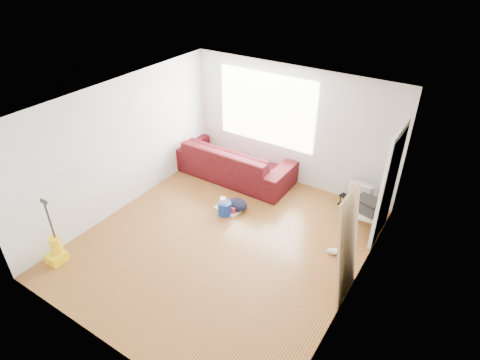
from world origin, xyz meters
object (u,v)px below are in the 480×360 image
Objects in this scene: bucket at (225,214)px; vacuum at (56,250)px; cleaning_tray at (231,206)px; tv_stand at (358,204)px; backpack at (238,209)px; sofa at (233,176)px; side_table at (365,214)px.

bucket is 3.00m from vacuum.
cleaning_tray is 0.45× the size of vacuum.
vacuum reaches higher than tv_stand.
bucket reaches higher than backpack.
tv_stand is (2.72, 0.27, 0.13)m from sofa.
tv_stand is 2.59m from bucket.
sofa is 1.23m from cleaning_tray.
side_table is 0.49× the size of vacuum.
bucket is at bearing -158.03° from side_table.
bucket is (-2.08, -1.53, -0.13)m from tv_stand.
backpack is at bearing 18.93° from cleaning_tray.
side_table is 1.43× the size of backpack.
backpack is (0.13, 0.25, 0.00)m from bucket.
cleaning_tray is 0.15m from backpack.
sofa is at bearing 121.46° from cleaning_tray.
cleaning_tray is at bearing 121.46° from sofa.
sofa is at bearing 135.63° from backpack.
vacuum is at bearing -119.61° from cleaning_tray.
tv_stand is 1.82× the size of backpack.
vacuum is (-0.93, -3.81, 0.22)m from sofa.
sofa reaches higher than backpack.
backpack is at bearing 57.00° from vacuum.
sofa is at bearing 74.49° from vacuum.
tv_stand is 1.27× the size of side_table.
backpack is (-2.25, -0.71, -0.37)m from side_table.
vacuum reaches higher than side_table.
cleaning_tray is (-2.08, -1.32, -0.07)m from tv_stand.
sofa is 2.24× the size of vacuum.
vacuum reaches higher than sofa.
sofa is 6.50× the size of backpack.
vacuum is (-1.57, -2.76, 0.16)m from cleaning_tray.
bucket is (0.64, -1.26, 0.00)m from sofa.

